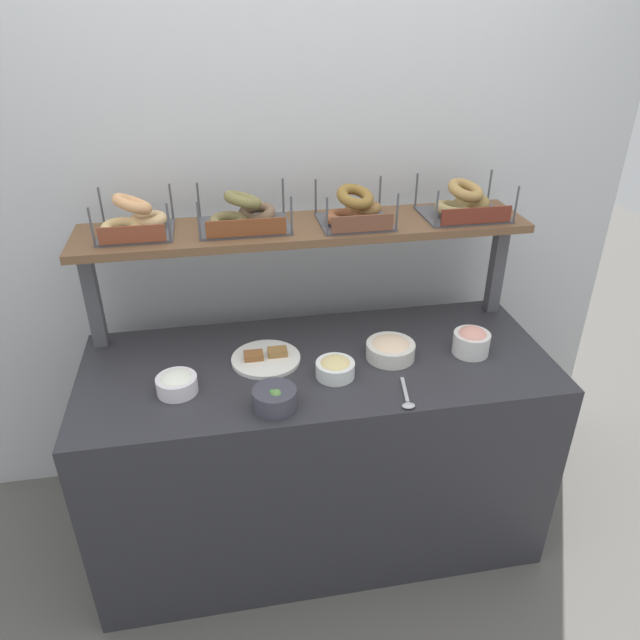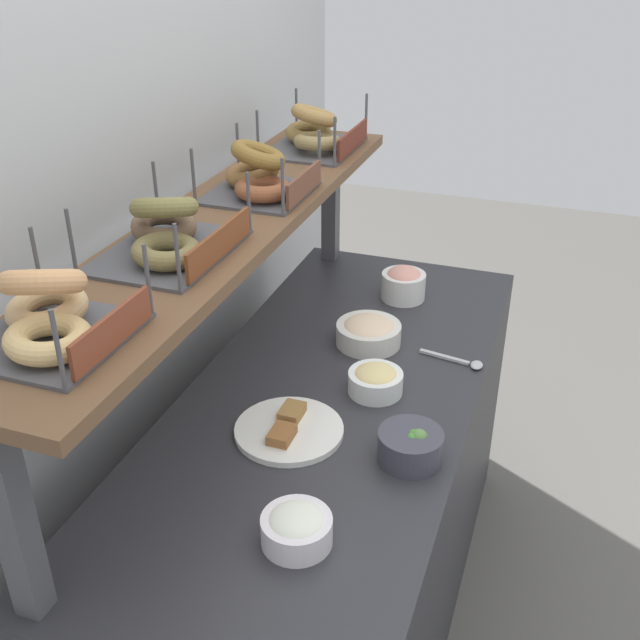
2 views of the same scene
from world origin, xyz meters
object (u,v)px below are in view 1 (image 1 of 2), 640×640
Objects in this scene: bowl_egg_salad at (335,368)px; serving_spoon_near_plate at (407,398)px; bowl_veggie_mix at (275,398)px; bagel_basket_everything at (464,204)px; bowl_potato_salad at (391,349)px; bagel_basket_plain at (134,221)px; bagel_basket_poppy at (243,215)px; bowl_cream_cheese at (177,383)px; bowl_lox_spread at (471,341)px; bagel_basket_cinnamon_raisin at (354,211)px; serving_plate_white at (266,358)px.

bowl_egg_salad reaches higher than serving_spoon_near_plate.
bowl_veggie_mix is 1.04m from bagel_basket_everything.
bowl_veggie_mix is at bearing -153.41° from bowl_potato_salad.
bagel_basket_plain is (-0.87, 0.31, 0.44)m from bowl_potato_salad.
bowl_cream_cheese is at bearing -125.78° from bagel_basket_poppy.
bowl_lox_spread reaches higher than bowl_cream_cheese.
bagel_basket_cinnamon_raisin is (0.14, 0.36, 0.44)m from bowl_egg_salad.
bowl_veggie_mix is 0.69m from bagel_basket_poppy.
bowl_potato_salad is at bearing -19.34° from bagel_basket_plain.
bowl_lox_spread is 0.41× the size of bagel_basket_poppy.
bowl_potato_salad is 0.46m from serving_plate_white.
bowl_veggie_mix is 0.44m from serving_spoon_near_plate.
bagel_basket_cinnamon_raisin reaches higher than bowl_egg_salad.
bowl_cream_cheese is 0.44× the size of bagel_basket_everything.
bagel_basket_everything reaches higher than serving_spoon_near_plate.
bagel_basket_everything is (0.57, 0.36, 0.44)m from bowl_egg_salad.
bowl_lox_spread is 1.30m from bagel_basket_plain.
bagel_basket_cinnamon_raisin is at bearing 27.33° from bowl_cream_cheese.
serving_spoon_near_plate is 0.81m from bagel_basket_everything.
serving_spoon_near_plate is 0.72m from bagel_basket_cinnamon_raisin.
bowl_egg_salad is 0.42× the size of bagel_basket_poppy.
bagel_basket_poppy is 0.84m from bagel_basket_everything.
bagel_basket_everything is (0.04, 0.30, 0.42)m from bowl_lox_spread.
bagel_basket_everything reaches higher than serving_plate_white.
bowl_egg_salad is 0.51× the size of bagel_basket_cinnamon_raisin.
bagel_basket_plain is (-0.42, 0.53, 0.44)m from bowl_veggie_mix.
bowl_potato_salad reaches higher than serving_plate_white.
bagel_basket_plain is 1.05× the size of bagel_basket_cinnamon_raisin.
bagel_basket_cinnamon_raisin reaches higher than bowl_lox_spread.
bagel_basket_cinnamon_raisin is (0.41, -0.03, 0.00)m from bagel_basket_poppy.
bagel_basket_everything is at bearing 17.93° from bowl_cream_cheese.
bowl_potato_salad is 0.53m from bagel_basket_cinnamon_raisin.
bowl_lox_spread reaches higher than serving_spoon_near_plate.
bowl_veggie_mix is 0.29m from serving_plate_white.
bowl_potato_salad is (0.22, 0.08, 0.00)m from bowl_egg_salad.
serving_spoon_near_plate is at bearing -50.34° from bagel_basket_poppy.
bowl_potato_salad is at bearing 6.00° from bowl_cream_cheese.
serving_spoon_near_plate is at bearing -143.15° from bowl_lox_spread.
serving_plate_white is 0.80× the size of bagel_basket_everything.
bowl_veggie_mix is 0.54× the size of bagel_basket_cinnamon_raisin.
bowl_egg_salad is at bearing -147.53° from bagel_basket_everything.
bowl_cream_cheese is 0.65m from bagel_basket_poppy.
bowl_egg_salad is 0.79× the size of serving_spoon_near_plate.
bagel_basket_plain reaches higher than serving_spoon_near_plate.
bagel_basket_plain is at bearing 160.66° from bowl_potato_salad.
bowl_lox_spread is at bearing 36.85° from serving_spoon_near_plate.
bowl_potato_salad is at bearing 20.28° from bowl_egg_salad.
serving_plate_white is 0.77× the size of bagel_basket_poppy.
serving_spoon_near_plate is at bearing -94.24° from bowl_potato_salad.
bowl_egg_salad is at bearing 138.31° from serving_spoon_near_plate.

